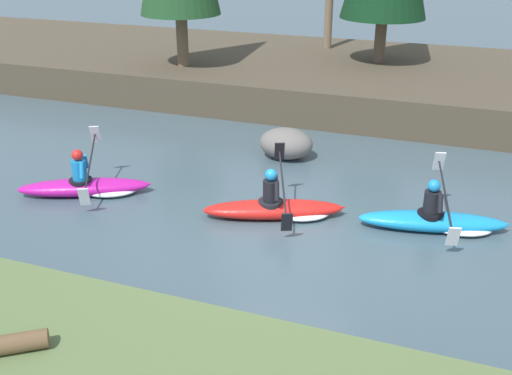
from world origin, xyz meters
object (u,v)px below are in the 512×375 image
object	(u,v)px
kayaker_lead	(439,220)
kayaker_middle	(279,208)
kayaker_trailing	(90,186)
boulder_midstream	(286,143)

from	to	relation	value
kayaker_lead	kayaker_middle	world-z (taller)	same
kayaker_lead	kayaker_middle	size ratio (longest dim) A/B	1.02
kayaker_lead	kayaker_middle	bearing A→B (deg)	176.27
kayaker_lead	kayaker_trailing	xyz separation A→B (m)	(-6.97, -0.89, 0.00)
kayaker_middle	kayaker_trailing	bearing A→B (deg)	162.96
kayaker_lead	kayaker_middle	xyz separation A→B (m)	(-2.93, -0.52, 0.00)
kayaker_lead	boulder_midstream	distance (m)	4.54
kayaker_lead	boulder_midstream	world-z (taller)	kayaker_lead
kayaker_trailing	kayaker_middle	bearing A→B (deg)	-20.50
kayaker_middle	kayaker_trailing	distance (m)	4.06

